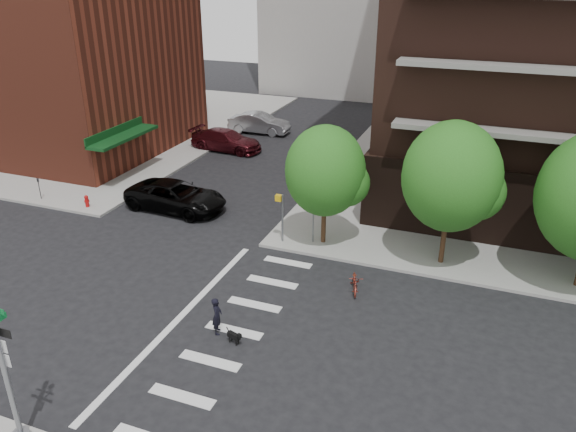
# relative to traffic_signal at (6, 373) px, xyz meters

# --- Properties ---
(ground) EXTENTS (120.00, 120.00, 0.00)m
(ground) POSITION_rel_traffic_signal_xyz_m (0.47, 7.49, -2.70)
(ground) COLOR black
(ground) RESTS_ON ground
(sidewalk_nw) EXTENTS (31.00, 33.00, 0.15)m
(sidewalk_nw) POSITION_rel_traffic_signal_xyz_m (-24.03, 30.99, -2.62)
(sidewalk_nw) COLOR gray
(sidewalk_nw) RESTS_ON ground
(crosswalk) EXTENTS (3.85, 13.00, 0.01)m
(crosswalk) POSITION_rel_traffic_signal_xyz_m (2.68, 7.49, -2.69)
(crosswalk) COLOR silver
(crosswalk) RESTS_ON ground
(midrise_nw) EXTENTS (21.40, 15.50, 20.00)m
(midrise_nw) POSITION_rel_traffic_signal_xyz_m (-21.53, 25.49, 7.45)
(midrise_nw) COLOR maroon
(midrise_nw) RESTS_ON sidewalk_nw
(tree_a) EXTENTS (4.00, 4.00, 5.90)m
(tree_a) POSITION_rel_traffic_signal_xyz_m (4.47, 15.99, 1.35)
(tree_a) COLOR #301E11
(tree_a) RESTS_ON sidewalk_ne
(tree_b) EXTENTS (4.50, 4.50, 6.65)m
(tree_b) POSITION_rel_traffic_signal_xyz_m (10.47, 15.99, 1.85)
(tree_b) COLOR #301E11
(tree_b) RESTS_ON sidewalk_ne
(traffic_signal) EXTENTS (0.90, 0.75, 6.00)m
(traffic_signal) POSITION_rel_traffic_signal_xyz_m (0.00, 0.00, 0.00)
(traffic_signal) COLOR slate
(traffic_signal) RESTS_ON sidewalk_s
(pedestrian_signal) EXTENTS (2.18, 0.67, 2.60)m
(pedestrian_signal) POSITION_rel_traffic_signal_xyz_m (2.79, 15.42, -0.84)
(pedestrian_signal) COLOR slate
(pedestrian_signal) RESTS_ON sidewalk_ne
(fire_hydrant) EXTENTS (0.24, 0.24, 0.73)m
(fire_hydrant) POSITION_rel_traffic_signal_xyz_m (-10.03, 15.29, -2.15)
(fire_hydrant) COLOR #A50C0C
(fire_hydrant) RESTS_ON sidewalk_nw
(parking_meter) EXTENTS (0.10, 0.08, 1.32)m
(parking_meter) POSITION_rel_traffic_signal_xyz_m (-13.53, 15.29, -1.74)
(parking_meter) COLOR black
(parking_meter) RESTS_ON sidewalk_nw
(parked_car_black) EXTENTS (3.16, 6.23, 1.69)m
(parked_car_black) POSITION_rel_traffic_signal_xyz_m (-5.03, 17.16, -1.85)
(parked_car_black) COLOR black
(parked_car_black) RESTS_ON ground
(parked_car_maroon) EXTENTS (2.62, 5.79, 1.65)m
(parked_car_maroon) POSITION_rel_traffic_signal_xyz_m (-7.48, 28.54, -1.88)
(parked_car_maroon) COLOR #481117
(parked_car_maroon) RESTS_ON ground
(parked_car_silver) EXTENTS (1.99, 5.28, 1.72)m
(parked_car_silver) POSITION_rel_traffic_signal_xyz_m (-7.07, 33.99, -1.84)
(parked_car_silver) COLOR #919398
(parked_car_silver) RESTS_ON ground
(scooter) EXTENTS (1.08, 1.82, 0.90)m
(scooter) POSITION_rel_traffic_signal_xyz_m (7.19, 12.15, -2.25)
(scooter) COLOR #9A3629
(scooter) RESTS_ON ground
(dog_walker) EXTENTS (0.66, 0.53, 1.58)m
(dog_walker) POSITION_rel_traffic_signal_xyz_m (2.92, 7.16, -1.91)
(dog_walker) COLOR black
(dog_walker) RESTS_ON ground
(dog) EXTENTS (0.66, 0.34, 0.55)m
(dog) POSITION_rel_traffic_signal_xyz_m (3.86, 6.76, -2.35)
(dog) COLOR black
(dog) RESTS_ON ground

